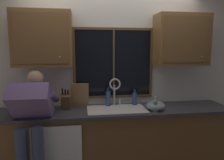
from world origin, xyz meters
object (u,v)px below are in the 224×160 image
object	(u,v)px
mixing_bowl	(155,106)
bottle_green_glass	(108,98)
person_standing	(32,118)
knife_block	(66,101)
cutting_board	(80,95)
soap_dispenser	(155,106)
bottle_tall_clear	(135,98)

from	to	relation	value
mixing_bowl	bottle_green_glass	distance (m)	0.68
person_standing	knife_block	xyz separation A→B (m)	(0.36, 0.36, 0.10)
knife_block	cutting_board	size ratio (longest dim) A/B	0.94
soap_dispenser	bottle_green_glass	distance (m)	0.69
knife_block	bottle_tall_clear	bearing A→B (deg)	5.20
knife_block	mixing_bowl	xyz separation A→B (m)	(1.19, -0.20, -0.05)
knife_block	bottle_green_glass	world-z (taller)	knife_block
knife_block	bottle_tall_clear	size ratio (longest dim) A/B	1.38
person_standing	bottle_green_glass	world-z (taller)	person_standing
soap_dispenser	bottle_green_glass	xyz separation A→B (m)	(-0.57, 0.38, 0.04)
cutting_board	bottle_tall_clear	xyz separation A→B (m)	(0.79, -0.04, -0.07)
bottle_green_glass	bottle_tall_clear	xyz separation A→B (m)	(0.39, -0.01, -0.02)
knife_block	bottle_tall_clear	xyz separation A→B (m)	(0.98, 0.09, -0.01)
mixing_bowl	cutting_board	bearing A→B (deg)	161.78
bottle_tall_clear	person_standing	bearing A→B (deg)	-161.36
soap_dispenser	bottle_green_glass	size ratio (longest dim) A/B	0.74
person_standing	bottle_tall_clear	bearing A→B (deg)	18.64
cutting_board	mixing_bowl	size ratio (longest dim) A/B	1.35
bottle_green_glass	mixing_bowl	bearing A→B (deg)	-26.75
bottle_tall_clear	soap_dispenser	bearing A→B (deg)	-63.72
soap_dispenser	bottle_green_glass	bearing A→B (deg)	146.51
person_standing	bottle_green_glass	xyz separation A→B (m)	(0.95, 0.46, 0.10)
cutting_board	soap_dispenser	distance (m)	1.05
mixing_bowl	soap_dispenser	world-z (taller)	soap_dispenser
knife_block	bottle_tall_clear	distance (m)	0.98
knife_block	cutting_board	world-z (taller)	cutting_board
bottle_green_glass	bottle_tall_clear	distance (m)	0.39
mixing_bowl	soap_dispenser	size ratio (longest dim) A/B	1.27
person_standing	soap_dispenser	xyz separation A→B (m)	(1.52, 0.09, 0.07)
person_standing	cutting_board	size ratio (longest dim) A/B	4.30
person_standing	cutting_board	world-z (taller)	person_standing
person_standing	cutting_board	xyz separation A→B (m)	(0.55, 0.49, 0.16)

